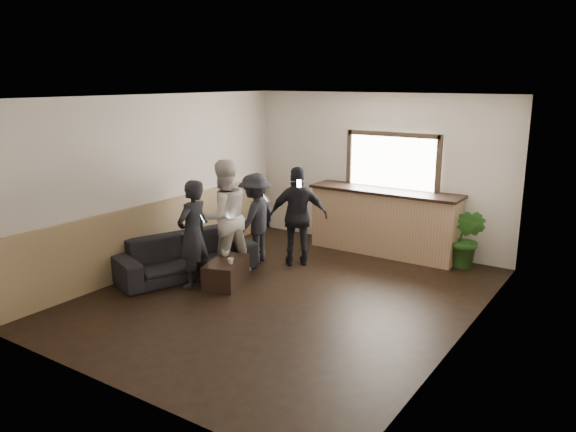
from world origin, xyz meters
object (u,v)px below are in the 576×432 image
Objects in this scene: sofa at (185,256)px; person_d at (298,217)px; person_b at (224,217)px; person_c at (255,218)px; cup_b at (231,261)px; person_a at (193,234)px; coffee_table at (226,272)px; bar_counter at (384,218)px; cup_a at (225,253)px; potted_plant at (467,239)px.

sofa is 1.94m from person_d.
person_b reaches higher than person_c.
person_a reaches higher than cup_b.
coffee_table is at bearing 131.32° from person_a.
person_c reaches higher than coffee_table.
bar_counter reaches higher than coffee_table.
person_b is at bearing 178.07° from person_a.
coffee_table is at bearing 9.32° from person_c.
sofa is 18.27× the size of cup_a.
cup_a is at bearing 28.82° from person_d.
sofa is at bearing 13.44° from person_d.
person_b is (-1.67, -2.40, 0.27)m from bar_counter.
person_c is at bearing 103.85° from coffee_table.
potted_plant is (2.96, 2.57, 0.08)m from cup_a.
bar_counter is 1.78× the size of person_c.
person_c is (0.07, 0.73, -0.16)m from person_b.
cup_a is 0.07× the size of person_d.
coffee_table is 0.55× the size of person_c.
sofa reaches higher than cup_b.
person_c is (0.52, 1.16, 0.44)m from sofa.
bar_counter is at bearing -159.58° from person_d.
person_a reaches higher than cup_a.
cup_a is at bearing 66.72° from person_b.
sofa is at bearing -28.89° from person_c.
coffee_table is 0.28m from cup_b.
bar_counter reaches higher than person_b.
coffee_table is 0.50× the size of person_d.
cup_a is 0.08× the size of person_c.
person_c is 0.73m from person_d.
bar_counter is at bearing 170.58° from person_b.
bar_counter is 1.23× the size of sofa.
bar_counter is at bearing 131.88° from person_c.
bar_counter is 29.66× the size of cup_b.
cup_a reaches higher than coffee_table.
bar_counter reaches higher than potted_plant.
sofa is at bearing -161.66° from cup_a.
potted_plant is at bearing 113.31° from person_c.
person_c is at bearing 109.80° from cup_b.
person_b is 1.11× the size of person_d.
potted_plant is (2.81, 2.74, 0.32)m from coffee_table.
person_a is 1.06× the size of person_c.
person_c reaches higher than cup_b.
bar_counter is 2.31m from person_c.
cup_a is at bearing 157.04° from person_a.
bar_counter is 1.67× the size of person_a.
person_b reaches higher than cup_a.
sofa is 0.86m from person_b.
person_b reaches higher than potted_plant.
person_d is (0.75, 1.00, -0.09)m from person_b.
potted_plant is at bearing -1.76° from bar_counter.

